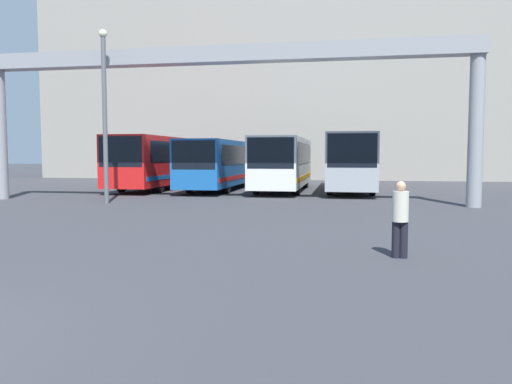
# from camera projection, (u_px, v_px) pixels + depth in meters

# --- Properties ---
(building_backdrop) EXTENTS (44.43, 12.00, 16.17)m
(building_backdrop) POSITION_uv_depth(u_px,v_px,m) (287.00, 93.00, 47.77)
(building_backdrop) COLOR gray
(building_backdrop) RESTS_ON ground
(overhead_gantry) EXTENTS (22.14, 0.80, 6.84)m
(overhead_gantry) POSITION_uv_depth(u_px,v_px,m) (217.00, 76.00, 21.85)
(overhead_gantry) COLOR gray
(overhead_gantry) RESTS_ON ground
(bus_slot_0) EXTENTS (2.62, 11.38, 3.21)m
(bus_slot_0) POSITION_uv_depth(u_px,v_px,m) (160.00, 159.00, 31.37)
(bus_slot_0) COLOR red
(bus_slot_0) RESTS_ON ground
(bus_slot_1) EXTENTS (2.51, 12.26, 2.96)m
(bus_slot_1) POSITION_uv_depth(u_px,v_px,m) (223.00, 162.00, 31.11)
(bus_slot_1) COLOR #1959A5
(bus_slot_1) RESTS_ON ground
(bus_slot_2) EXTENTS (2.56, 10.25, 3.09)m
(bus_slot_2) POSITION_uv_depth(u_px,v_px,m) (283.00, 161.00, 29.42)
(bus_slot_2) COLOR silver
(bus_slot_2) RESTS_ON ground
(bus_slot_3) EXTENTS (2.58, 11.80, 3.26)m
(bus_slot_3) POSITION_uv_depth(u_px,v_px,m) (351.00, 159.00, 29.48)
(bus_slot_3) COLOR #999EA5
(bus_slot_3) RESTS_ON ground
(pedestrian_mid_left) EXTENTS (0.33, 0.33, 1.60)m
(pedestrian_mid_left) POSITION_uv_depth(u_px,v_px,m) (400.00, 217.00, 10.32)
(pedestrian_mid_left) COLOR black
(pedestrian_mid_left) RESTS_ON ground
(lamp_post) EXTENTS (0.36, 0.36, 7.52)m
(lamp_post) POSITION_uv_depth(u_px,v_px,m) (105.00, 109.00, 21.67)
(lamp_post) COLOR #595B60
(lamp_post) RESTS_ON ground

